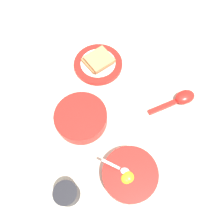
{
  "coord_description": "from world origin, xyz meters",
  "views": [
    {
      "loc": [
        -0.06,
        0.21,
        0.64
      ],
      "look_at": [
        0.02,
        -0.06,
        0.02
      ],
      "focal_mm": 35.0,
      "sensor_mm": 36.0,
      "label": 1
    }
  ],
  "objects": [
    {
      "name": "toast_plate",
      "position": [
        0.11,
        -0.23,
        0.01
      ],
      "size": [
        0.17,
        0.17,
        0.02
      ],
      "color": "red",
      "rests_on": "ground_plane"
    },
    {
      "name": "congee_bowl",
      "position": [
        0.1,
        -0.02,
        0.02
      ],
      "size": [
        0.16,
        0.16,
        0.04
      ],
      "color": "red",
      "rests_on": "ground_plane"
    },
    {
      "name": "ground_plane",
      "position": [
        0.0,
        0.0,
        0.0
      ],
      "size": [
        3.0,
        3.0,
        0.0
      ],
      "primitive_type": "plane",
      "color": "beige"
    },
    {
      "name": "toast_sandwich",
      "position": [
        0.11,
        -0.24,
        0.03
      ],
      "size": [
        0.12,
        0.11,
        0.03
      ],
      "color": "#9E7042",
      "rests_on": "toast_plate"
    },
    {
      "name": "soup_spoon",
      "position": [
        -0.19,
        -0.17,
        0.01
      ],
      "size": [
        0.15,
        0.13,
        0.03
      ],
      "color": "red",
      "rests_on": "ground_plane"
    },
    {
      "name": "drinking_cup",
      "position": [
        0.06,
        0.2,
        0.03
      ],
      "size": [
        0.06,
        0.06,
        0.06
      ],
      "color": "black",
      "rests_on": "ground_plane"
    },
    {
      "name": "egg_bowl",
      "position": [
        -0.08,
        0.11,
        0.02
      ],
      "size": [
        0.16,
        0.15,
        0.08
      ],
      "color": "red",
      "rests_on": "ground_plane"
    }
  ]
}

